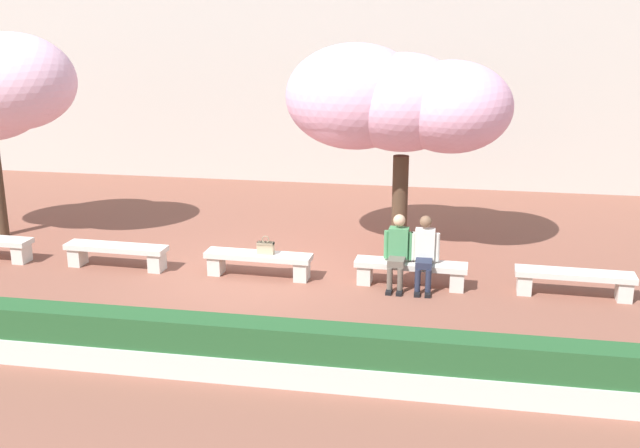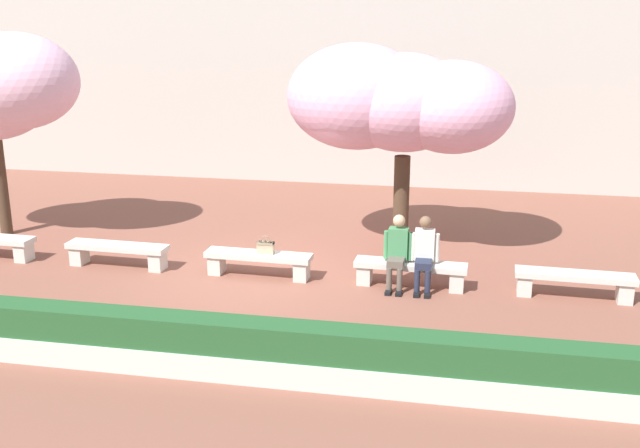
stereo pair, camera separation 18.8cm
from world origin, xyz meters
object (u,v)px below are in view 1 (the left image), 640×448
object	(u,v)px
stone_bench_center	(258,261)
stone_bench_near_east	(411,270)
stone_bench_near_west	(116,252)
person_seated_right	(425,250)
person_seated_left	(398,249)
handbag	(266,247)
stone_bench_east_end	(574,279)
cherry_tree_main	(397,102)

from	to	relation	value
stone_bench_center	stone_bench_near_east	bearing A→B (deg)	0.00
stone_bench_near_west	person_seated_right	xyz separation A→B (m)	(5.73, -0.05, 0.39)
person_seated_left	person_seated_right	size ratio (longest dim) A/B	1.00
stone_bench_near_east	person_seated_left	distance (m)	0.46
person_seated_left	handbag	world-z (taller)	person_seated_left
stone_bench_east_end	cherry_tree_main	distance (m)	4.71
person_seated_left	handbag	xyz separation A→B (m)	(-2.38, 0.05, -0.12)
cherry_tree_main	handbag	bearing A→B (deg)	-134.74
stone_bench_east_end	person_seated_left	bearing A→B (deg)	-178.97
stone_bench_east_end	handbag	xyz separation A→B (m)	(-5.36, -0.01, 0.27)
stone_bench_center	cherry_tree_main	distance (m)	4.10
stone_bench_near_west	stone_bench_east_end	bearing A→B (deg)	0.00
stone_bench_near_west	cherry_tree_main	bearing A→B (deg)	23.07
stone_bench_center	cherry_tree_main	bearing A→B (deg)	43.30
cherry_tree_main	person_seated_right	bearing A→B (deg)	-72.05
stone_bench_near_east	handbag	bearing A→B (deg)	-179.84
stone_bench_center	cherry_tree_main	world-z (taller)	cherry_tree_main
person_seated_left	person_seated_right	bearing A→B (deg)	-0.01
stone_bench_near_east	person_seated_right	world-z (taller)	person_seated_right
stone_bench_center	handbag	size ratio (longest dim) A/B	5.81
stone_bench_near_east	stone_bench_east_end	xyz separation A→B (m)	(2.75, 0.00, 0.00)
stone_bench_near_west	handbag	bearing A→B (deg)	-0.15
cherry_tree_main	stone_bench_east_end	bearing A→B (deg)	-33.49
stone_bench_near_east	person_seated_right	xyz separation A→B (m)	(0.23, -0.05, 0.39)
person_seated_left	person_seated_right	distance (m)	0.46
stone_bench_east_end	handbag	distance (m)	5.37
stone_bench_near_west	person_seated_left	distance (m)	5.29
stone_bench_near_east	stone_bench_near_west	bearing A→B (deg)	180.00
stone_bench_center	person_seated_left	xyz separation A→B (m)	(2.52, -0.05, 0.39)
stone_bench_near_west	person_seated_left	xyz separation A→B (m)	(5.27, -0.05, 0.39)
stone_bench_center	stone_bench_east_end	xyz separation A→B (m)	(5.50, 0.00, 0.00)
person_seated_right	person_seated_left	bearing A→B (deg)	179.99
stone_bench_near_east	stone_bench_east_end	size ratio (longest dim) A/B	1.00
person_seated_left	cherry_tree_main	world-z (taller)	cherry_tree_main
handbag	cherry_tree_main	bearing A→B (deg)	45.26
cherry_tree_main	stone_bench_near_west	bearing A→B (deg)	-156.93
stone_bench_near_east	person_seated_left	world-z (taller)	person_seated_left
person_seated_right	stone_bench_center	bearing A→B (deg)	178.97
stone_bench_center	cherry_tree_main	size ratio (longest dim) A/B	0.45
person_seated_right	cherry_tree_main	size ratio (longest dim) A/B	0.29
stone_bench_near_west	stone_bench_center	size ratio (longest dim) A/B	1.00
handbag	stone_bench_near_east	bearing A→B (deg)	0.16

